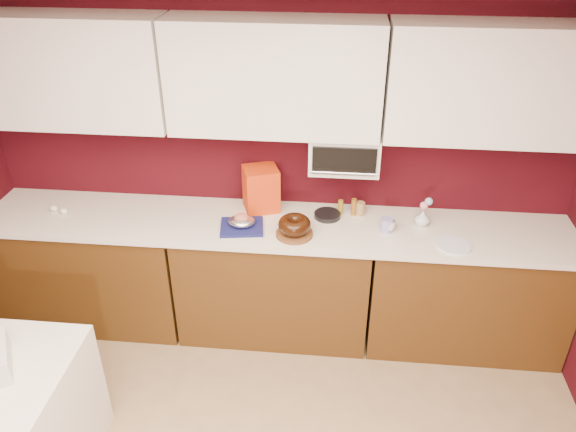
{
  "coord_description": "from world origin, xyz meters",
  "views": [
    {
      "loc": [
        0.42,
        -1.25,
        2.86
      ],
      "look_at": [
        0.11,
        1.84,
        1.02
      ],
      "focal_mm": 35.0,
      "sensor_mm": 36.0,
      "label": 1
    }
  ],
  "objects_px": {
    "blue_jar": "(386,225)",
    "toaster_oven": "(345,151)",
    "coffee_mug": "(388,224)",
    "flower_vase": "(422,217)",
    "pandoro_box": "(261,189)",
    "foil_ham_nest": "(242,221)",
    "bundt_cake": "(294,225)"
  },
  "relations": [
    {
      "from": "blue_jar",
      "to": "toaster_oven",
      "type": "bearing_deg",
      "value": 146.78
    },
    {
      "from": "coffee_mug",
      "to": "flower_vase",
      "type": "height_order",
      "value": "flower_vase"
    },
    {
      "from": "toaster_oven",
      "to": "pandoro_box",
      "type": "bearing_deg",
      "value": 177.51
    },
    {
      "from": "pandoro_box",
      "to": "coffee_mug",
      "type": "distance_m",
      "value": 0.89
    },
    {
      "from": "pandoro_box",
      "to": "flower_vase",
      "type": "relative_size",
      "value": 2.6
    },
    {
      "from": "pandoro_box",
      "to": "coffee_mug",
      "type": "bearing_deg",
      "value": -33.61
    },
    {
      "from": "foil_ham_nest",
      "to": "coffee_mug",
      "type": "height_order",
      "value": "coffee_mug"
    },
    {
      "from": "pandoro_box",
      "to": "blue_jar",
      "type": "bearing_deg",
      "value": -34.48
    },
    {
      "from": "toaster_oven",
      "to": "bundt_cake",
      "type": "distance_m",
      "value": 0.58
    },
    {
      "from": "toaster_oven",
      "to": "coffee_mug",
      "type": "distance_m",
      "value": 0.56
    },
    {
      "from": "bundt_cake",
      "to": "coffee_mug",
      "type": "distance_m",
      "value": 0.62
    },
    {
      "from": "bundt_cake",
      "to": "flower_vase",
      "type": "distance_m",
      "value": 0.86
    },
    {
      "from": "toaster_oven",
      "to": "blue_jar",
      "type": "height_order",
      "value": "toaster_oven"
    },
    {
      "from": "bundt_cake",
      "to": "flower_vase",
      "type": "relative_size",
      "value": 1.78
    },
    {
      "from": "foil_ham_nest",
      "to": "coffee_mug",
      "type": "xyz_separation_m",
      "value": [
        0.96,
        0.07,
        -0.01
      ]
    },
    {
      "from": "bundt_cake",
      "to": "blue_jar",
      "type": "height_order",
      "value": "bundt_cake"
    },
    {
      "from": "toaster_oven",
      "to": "bundt_cake",
      "type": "bearing_deg",
      "value": -134.25
    },
    {
      "from": "foil_ham_nest",
      "to": "toaster_oven",
      "type": "bearing_deg",
      "value": 21.22
    },
    {
      "from": "bundt_cake",
      "to": "foil_ham_nest",
      "type": "distance_m",
      "value": 0.36
    },
    {
      "from": "foil_ham_nest",
      "to": "blue_jar",
      "type": "relative_size",
      "value": 1.82
    },
    {
      "from": "toaster_oven",
      "to": "coffee_mug",
      "type": "height_order",
      "value": "toaster_oven"
    },
    {
      "from": "coffee_mug",
      "to": "flower_vase",
      "type": "relative_size",
      "value": 0.81
    },
    {
      "from": "toaster_oven",
      "to": "bundt_cake",
      "type": "height_order",
      "value": "toaster_oven"
    },
    {
      "from": "pandoro_box",
      "to": "flower_vase",
      "type": "bearing_deg",
      "value": -26.07
    },
    {
      "from": "toaster_oven",
      "to": "blue_jar",
      "type": "bearing_deg",
      "value": -33.22
    },
    {
      "from": "toaster_oven",
      "to": "pandoro_box",
      "type": "height_order",
      "value": "toaster_oven"
    },
    {
      "from": "toaster_oven",
      "to": "blue_jar",
      "type": "distance_m",
      "value": 0.56
    },
    {
      "from": "foil_ham_nest",
      "to": "flower_vase",
      "type": "height_order",
      "value": "flower_vase"
    },
    {
      "from": "toaster_oven",
      "to": "pandoro_box",
      "type": "distance_m",
      "value": 0.64
    },
    {
      "from": "toaster_oven",
      "to": "flower_vase",
      "type": "height_order",
      "value": "toaster_oven"
    },
    {
      "from": "flower_vase",
      "to": "bundt_cake",
      "type": "bearing_deg",
      "value": -165.58
    },
    {
      "from": "flower_vase",
      "to": "foil_ham_nest",
      "type": "bearing_deg",
      "value": -172.21
    }
  ]
}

